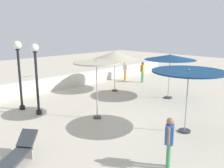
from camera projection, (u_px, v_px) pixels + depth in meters
The scene contains 12 objects.
ground_plane at pixel (164, 126), 10.72m from camera, with size 56.00×56.00×0.00m, color beige.
boundary_wall at pixel (51, 84), 16.73m from camera, with size 25.20×0.30×0.95m, color silver.
patio_umbrella_0 at pixel (96, 65), 11.18m from camera, with size 2.11×2.11×2.79m.
patio_umbrella_1 at pixel (170, 57), 14.57m from camera, with size 3.02×3.02×2.72m.
patio_umbrella_2 at pixel (115, 56), 16.32m from camera, with size 3.10×3.10×2.73m.
patio_umbrella_3 at pixel (188, 74), 9.64m from camera, with size 2.86×2.86×2.64m.
lamp_post_0 at pixel (19, 64), 12.47m from camera, with size 0.42×0.42×3.57m.
lamp_post_1 at pixel (36, 70), 11.78m from camera, with size 0.38×0.38×3.48m.
lounge_chair_1 at pixel (18, 154), 7.58m from camera, with size 1.85×1.55×0.84m.
guest_0 at pixel (143, 70), 19.36m from camera, with size 0.54×0.33×1.62m.
guest_1 at pixel (125, 69), 20.10m from camera, with size 0.37×0.52×1.59m.
guest_2 at pixel (169, 138), 7.33m from camera, with size 0.51×0.37×1.61m.
Camera 1 is at (-8.76, -5.42, 4.14)m, focal length 39.57 mm.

